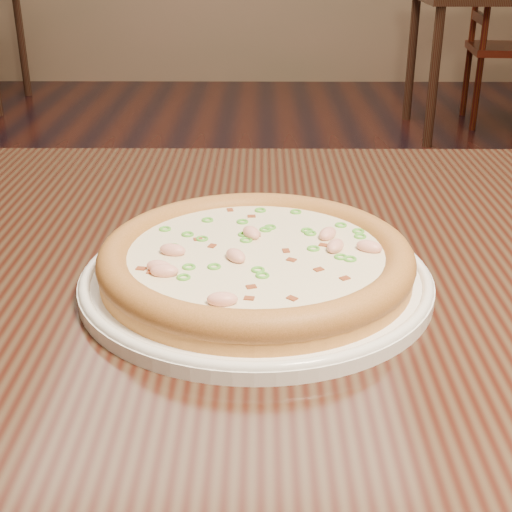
{
  "coord_description": "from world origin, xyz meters",
  "views": [
    {
      "loc": [
        0.21,
        -0.99,
        1.04
      ],
      "look_at": [
        0.21,
        -0.41,
        0.78
      ],
      "focal_mm": 50.0,
      "sensor_mm": 36.0,
      "label": 1
    }
  ],
  "objects_px": {
    "pizza": "(256,259)",
    "bg_table_right": "(512,12)",
    "plate": "(256,277)",
    "chair_c": "(498,47)",
    "hero_table": "(373,350)"
  },
  "relations": [
    {
      "from": "pizza",
      "to": "bg_table_right",
      "type": "distance_m",
      "value": 3.68
    },
    {
      "from": "plate",
      "to": "bg_table_right",
      "type": "xyz_separation_m",
      "value": [
        1.34,
        3.42,
        -0.1
      ]
    },
    {
      "from": "chair_c",
      "to": "hero_table",
      "type": "bearing_deg",
      "value": -109.08
    },
    {
      "from": "pizza",
      "to": "bg_table_right",
      "type": "bearing_deg",
      "value": 68.67
    },
    {
      "from": "hero_table",
      "to": "pizza",
      "type": "distance_m",
      "value": 0.18
    },
    {
      "from": "bg_table_right",
      "to": "chair_c",
      "type": "distance_m",
      "value": 0.31
    },
    {
      "from": "hero_table",
      "to": "pizza",
      "type": "height_order",
      "value": "pizza"
    },
    {
      "from": "pizza",
      "to": "chair_c",
      "type": "height_order",
      "value": "chair_c"
    },
    {
      "from": "hero_table",
      "to": "chair_c",
      "type": "bearing_deg",
      "value": 70.92
    },
    {
      "from": "plate",
      "to": "chair_c",
      "type": "relative_size",
      "value": 0.33
    },
    {
      "from": "plate",
      "to": "hero_table",
      "type": "bearing_deg",
      "value": 22.62
    },
    {
      "from": "hero_table",
      "to": "plate",
      "type": "bearing_deg",
      "value": -157.38
    },
    {
      "from": "plate",
      "to": "pizza",
      "type": "bearing_deg",
      "value": -106.67
    },
    {
      "from": "plate",
      "to": "bg_table_right",
      "type": "relative_size",
      "value": 0.32
    },
    {
      "from": "plate",
      "to": "bg_table_right",
      "type": "distance_m",
      "value": 3.68
    }
  ]
}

